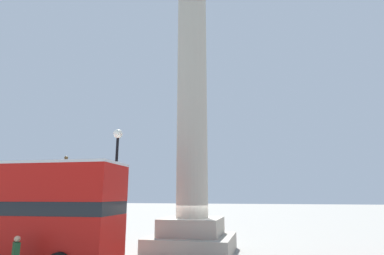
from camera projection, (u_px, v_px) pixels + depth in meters
name	position (u px, v px, depth m)	size (l,w,h in m)	color
ground_plane	(192.00, 253.00, 16.11)	(200.00, 200.00, 0.00)	gray
monument_column	(192.00, 100.00, 18.03)	(4.41, 4.41, 21.99)	#A39E8E
bus_b	(7.00, 209.00, 13.14)	(10.22, 3.22, 4.43)	#B7140F
equestrian_statue	(61.00, 216.00, 21.87)	(4.53, 3.90, 5.98)	#A39E8E
street_lamp	(116.00, 179.00, 15.00)	(0.47, 0.47, 6.38)	black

